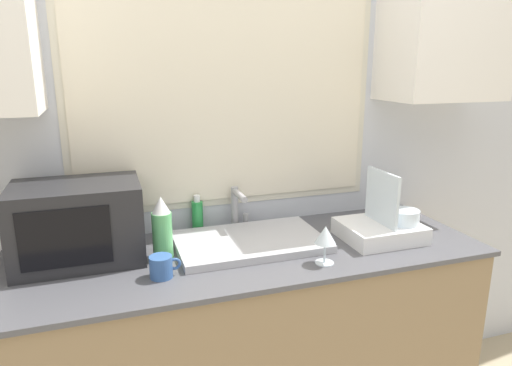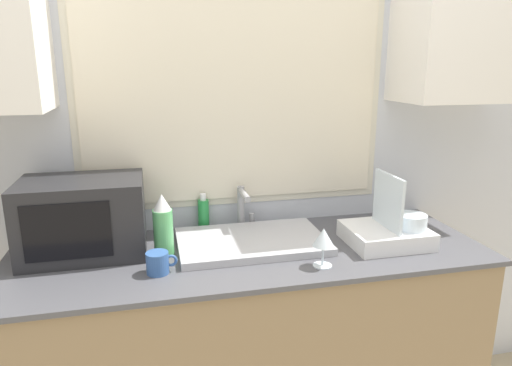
{
  "view_description": "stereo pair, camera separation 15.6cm",
  "coord_description": "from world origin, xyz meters",
  "px_view_note": "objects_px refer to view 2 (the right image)",
  "views": [
    {
      "loc": [
        -0.51,
        -1.28,
        1.65
      ],
      "look_at": [
        0.02,
        0.28,
        1.22
      ],
      "focal_mm": 32.0,
      "sensor_mm": 36.0,
      "label": 1
    },
    {
      "loc": [
        -0.36,
        -1.32,
        1.65
      ],
      "look_at": [
        0.02,
        0.28,
        1.22
      ],
      "focal_mm": 32.0,
      "sensor_mm": 36.0,
      "label": 2
    }
  ],
  "objects_px": {
    "mug_near_sink": "(158,263)",
    "spray_bottle": "(163,226)",
    "dish_rack": "(389,231)",
    "soap_bottle": "(204,213)",
    "wine_glass": "(323,239)",
    "faucet": "(243,204)",
    "microwave": "(83,217)"
  },
  "relations": [
    {
      "from": "dish_rack",
      "to": "mug_near_sink",
      "type": "xyz_separation_m",
      "value": [
        -0.92,
        -0.07,
        -0.02
      ]
    },
    {
      "from": "wine_glass",
      "to": "spray_bottle",
      "type": "bearing_deg",
      "value": 156.68
    },
    {
      "from": "microwave",
      "to": "spray_bottle",
      "type": "height_order",
      "value": "microwave"
    },
    {
      "from": "spray_bottle",
      "to": "dish_rack",
      "type": "bearing_deg",
      "value": -6.25
    },
    {
      "from": "mug_near_sink",
      "to": "spray_bottle",
      "type": "bearing_deg",
      "value": 80.75
    },
    {
      "from": "faucet",
      "to": "wine_glass",
      "type": "height_order",
      "value": "faucet"
    },
    {
      "from": "microwave",
      "to": "spray_bottle",
      "type": "distance_m",
      "value": 0.31
    },
    {
      "from": "dish_rack",
      "to": "spray_bottle",
      "type": "xyz_separation_m",
      "value": [
        -0.89,
        0.1,
        0.06
      ]
    },
    {
      "from": "faucet",
      "to": "wine_glass",
      "type": "relative_size",
      "value": 1.29
    },
    {
      "from": "microwave",
      "to": "dish_rack",
      "type": "xyz_separation_m",
      "value": [
        1.19,
        -0.18,
        -0.09
      ]
    },
    {
      "from": "soap_bottle",
      "to": "wine_glass",
      "type": "height_order",
      "value": "soap_bottle"
    },
    {
      "from": "dish_rack",
      "to": "wine_glass",
      "type": "xyz_separation_m",
      "value": [
        -0.34,
        -0.14,
        0.05
      ]
    },
    {
      "from": "mug_near_sink",
      "to": "soap_bottle",
      "type": "bearing_deg",
      "value": 63.0
    },
    {
      "from": "faucet",
      "to": "dish_rack",
      "type": "bearing_deg",
      "value": -29.27
    },
    {
      "from": "dish_rack",
      "to": "mug_near_sink",
      "type": "distance_m",
      "value": 0.92
    },
    {
      "from": "soap_bottle",
      "to": "microwave",
      "type": "bearing_deg",
      "value": -160.59
    },
    {
      "from": "wine_glass",
      "to": "dish_rack",
      "type": "bearing_deg",
      "value": 22.61
    },
    {
      "from": "microwave",
      "to": "mug_near_sink",
      "type": "bearing_deg",
      "value": -42.05
    },
    {
      "from": "spray_bottle",
      "to": "wine_glass",
      "type": "xyz_separation_m",
      "value": [
        0.56,
        -0.24,
        -0.01
      ]
    },
    {
      "from": "microwave",
      "to": "spray_bottle",
      "type": "bearing_deg",
      "value": -14.78
    },
    {
      "from": "dish_rack",
      "to": "soap_bottle",
      "type": "bearing_deg",
      "value": 154.31
    },
    {
      "from": "faucet",
      "to": "wine_glass",
      "type": "distance_m",
      "value": 0.49
    },
    {
      "from": "spray_bottle",
      "to": "soap_bottle",
      "type": "height_order",
      "value": "spray_bottle"
    },
    {
      "from": "mug_near_sink",
      "to": "dish_rack",
      "type": "bearing_deg",
      "value": 4.06
    },
    {
      "from": "faucet",
      "to": "microwave",
      "type": "bearing_deg",
      "value": -168.79
    },
    {
      "from": "microwave",
      "to": "dish_rack",
      "type": "distance_m",
      "value": 1.2
    },
    {
      "from": "dish_rack",
      "to": "wine_glass",
      "type": "bearing_deg",
      "value": -157.39
    },
    {
      "from": "soap_bottle",
      "to": "mug_near_sink",
      "type": "bearing_deg",
      "value": -117.0
    },
    {
      "from": "spray_bottle",
      "to": "wine_glass",
      "type": "height_order",
      "value": "spray_bottle"
    },
    {
      "from": "wine_glass",
      "to": "soap_bottle",
      "type": "bearing_deg",
      "value": 127.66
    },
    {
      "from": "faucet",
      "to": "dish_rack",
      "type": "distance_m",
      "value": 0.62
    },
    {
      "from": "microwave",
      "to": "mug_near_sink",
      "type": "height_order",
      "value": "microwave"
    }
  ]
}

